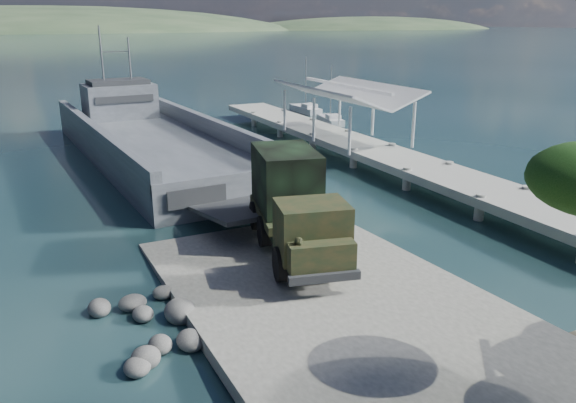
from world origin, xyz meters
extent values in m
plane|color=#183939|center=(0.00, 0.00, 0.00)|extent=(1400.00, 1400.00, 0.00)
cube|color=slate|center=(0.00, -1.00, 0.25)|extent=(10.00, 18.00, 0.50)
cube|color=#A7A79D|center=(13.00, 18.00, 1.00)|extent=(4.00, 44.00, 0.50)
cube|color=#484E55|center=(-0.42, 24.70, 0.43)|extent=(10.45, 29.41, 2.41)
cube|color=#484E55|center=(-4.46, 24.45, 2.22)|extent=(2.37, 28.90, 1.25)
cube|color=#484E55|center=(3.63, 24.95, 2.22)|extent=(2.37, 28.90, 1.25)
cube|color=#484E55|center=(0.47, 10.36, 0.96)|extent=(8.68, 0.92, 2.51)
cube|color=#484E55|center=(-1.01, 34.32, 3.09)|extent=(6.01, 4.21, 2.89)
cube|color=#2B2D30|center=(-1.01, 34.32, 4.72)|extent=(5.00, 3.38, 0.39)
cylinder|color=gray|center=(-2.17, 34.25, 6.94)|extent=(0.15, 0.15, 4.82)
cylinder|color=gray|center=(0.14, 34.39, 6.46)|extent=(0.15, 0.15, 3.86)
cylinder|color=black|center=(-1.11, 1.10, 1.17)|extent=(0.75, 1.40, 1.33)
cylinder|color=black|center=(1.18, 0.56, 1.17)|extent=(0.75, 1.40, 1.33)
cylinder|color=black|center=(-0.32, 4.49, 1.17)|extent=(0.75, 1.40, 1.33)
cylinder|color=black|center=(1.98, 3.96, 1.17)|extent=(0.75, 1.40, 1.33)
cylinder|color=black|center=(0.15, 6.49, 1.17)|extent=(0.75, 1.40, 1.33)
cylinder|color=black|center=(2.44, 5.96, 1.17)|extent=(0.75, 1.40, 1.33)
cube|color=black|center=(0.69, 3.63, 1.32)|extent=(3.97, 8.11, 0.26)
cube|color=black|center=(0.06, 0.93, 2.40)|extent=(2.96, 2.58, 2.05)
cube|color=black|center=(-0.22, -0.27, 1.89)|extent=(2.51, 1.44, 1.03)
cube|color=black|center=(1.01, 5.03, 1.68)|extent=(3.57, 5.18, 0.36)
cube|color=black|center=(1.06, 5.23, 3.17)|extent=(3.28, 4.36, 2.57)
cube|color=#2B2D30|center=(-0.34, -0.77, 1.27)|extent=(2.56, 0.83, 0.31)
imported|color=black|center=(-1.01, -0.17, 1.38)|extent=(0.65, 0.43, 1.76)
cube|color=silver|center=(18.78, 32.03, 0.21)|extent=(2.23, 4.89, 0.77)
cube|color=silver|center=(18.62, 31.19, 0.73)|extent=(1.43, 1.57, 0.51)
cylinder|color=gray|center=(18.78, 32.03, 3.00)|extent=(0.09, 0.09, 5.14)
cube|color=silver|center=(19.77, 39.26, 0.23)|extent=(1.50, 5.12, 0.84)
cube|color=silver|center=(19.77, 38.33, 0.79)|extent=(1.30, 1.49, 0.56)
cylinder|color=gray|center=(19.77, 39.26, 3.25)|extent=(0.09, 0.09, 5.58)
camera|label=1|loc=(-9.16, -16.10, 9.74)|focal=35.00mm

